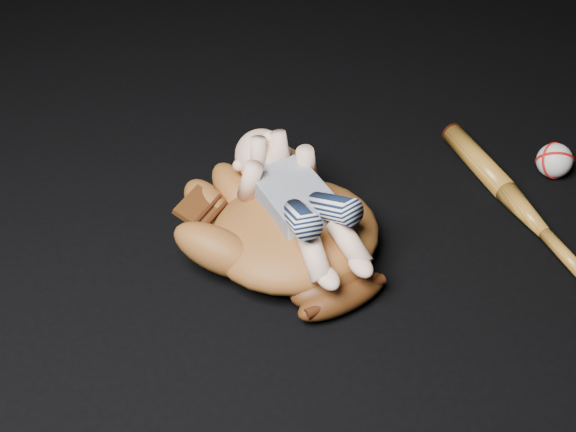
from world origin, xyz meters
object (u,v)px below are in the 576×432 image
at_px(newborn_baby, 302,200).
at_px(baseball_bat, 514,200).
at_px(baseball_glove, 294,227).
at_px(baseball, 554,161).

height_order(newborn_baby, baseball_bat, newborn_baby).
xyz_separation_m(baseball_glove, baseball, (0.61, 0.02, -0.03)).
height_order(baseball_bat, baseball, baseball).
relative_size(newborn_baby, baseball_bat, 0.78).
distance_m(newborn_baby, baseball_bat, 0.46).
bearing_deg(baseball, baseball_glove, -178.49).
relative_size(baseball_bat, baseball, 6.79).
xyz_separation_m(baseball_bat, baseball, (0.15, 0.06, 0.01)).
relative_size(baseball_glove, newborn_baby, 1.14).
relative_size(newborn_baby, baseball, 5.28).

